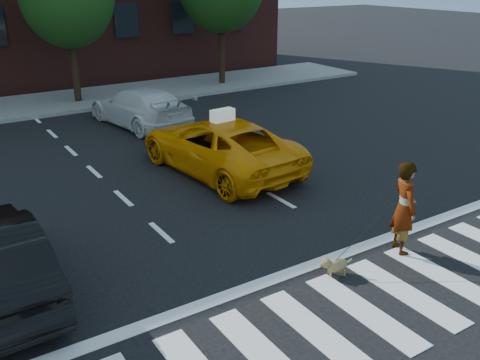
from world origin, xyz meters
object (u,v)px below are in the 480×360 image
at_px(taxi, 219,145).
at_px(white_suv, 140,107).
at_px(dog, 335,265).
at_px(woman, 404,208).

height_order(taxi, white_suv, taxi).
bearing_deg(taxi, dog, 74.54).
distance_m(white_suv, woman, 11.47).
bearing_deg(woman, white_suv, 25.71).
height_order(taxi, woman, woman).
bearing_deg(white_suv, dog, 76.95).
distance_m(taxi, white_suv, 5.55).
xyz_separation_m(white_suv, dog, (-1.03, -11.43, -0.49)).
bearing_deg(dog, taxi, 105.00).
relative_size(taxi, woman, 2.83).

